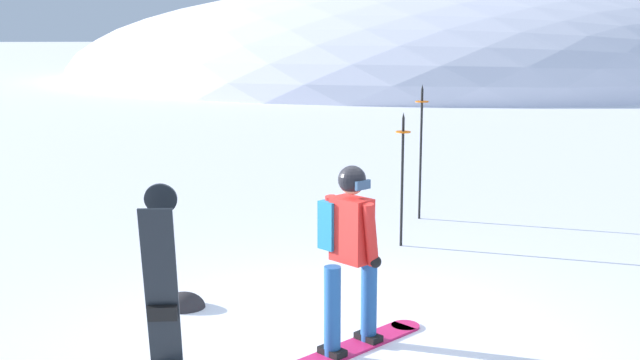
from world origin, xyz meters
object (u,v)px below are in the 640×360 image
(piste_marker_far, at_px, (402,170))
(rock_mid, at_px, (183,307))
(snowboarder_main, at_px, (349,252))
(spare_snowboard, at_px, (161,279))
(piste_marker_near, at_px, (421,143))

(piste_marker_far, distance_m, rock_mid, 3.62)
(snowboarder_main, bearing_deg, piste_marker_far, 72.55)
(piste_marker_far, bearing_deg, snowboarder_main, -107.45)
(snowboarder_main, xyz_separation_m, rock_mid, (-1.63, 1.19, -0.92))
(snowboarder_main, xyz_separation_m, spare_snowboard, (-1.63, -0.33, -0.10))
(snowboarder_main, bearing_deg, rock_mid, 143.95)
(piste_marker_far, bearing_deg, spare_snowboard, -125.91)
(snowboarder_main, xyz_separation_m, piste_marker_far, (1.06, 3.38, 0.12))
(piste_marker_far, xyz_separation_m, rock_mid, (-2.69, -2.20, -1.04))
(piste_marker_near, relative_size, rock_mid, 4.41)
(snowboarder_main, height_order, spare_snowboard, snowboarder_main)
(snowboarder_main, relative_size, rock_mid, 3.66)
(piste_marker_near, relative_size, piste_marker_far, 1.14)
(spare_snowboard, bearing_deg, rock_mid, 90.03)
(snowboarder_main, distance_m, rock_mid, 2.21)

